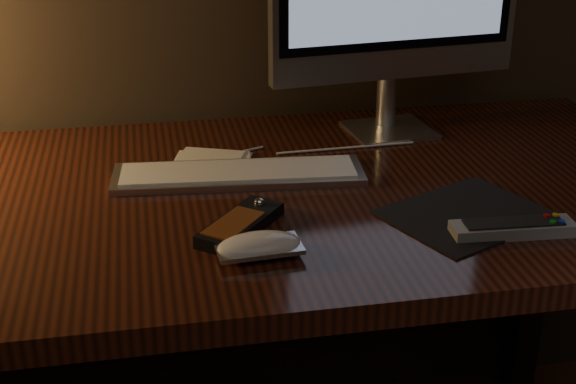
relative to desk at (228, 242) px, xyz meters
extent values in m
cube|color=#3C170D|center=(0.00, -0.07, 0.11)|extent=(1.60, 0.75, 0.04)
cube|color=black|center=(0.75, 0.25, -0.27)|extent=(0.06, 0.06, 0.71)
cube|color=black|center=(0.00, 0.27, -0.17)|extent=(1.48, 0.02, 0.51)
cube|color=silver|center=(0.34, 0.16, 0.13)|extent=(0.17, 0.16, 0.01)
cylinder|color=silver|center=(0.34, 0.19, 0.19)|extent=(0.04, 0.04, 0.11)
cube|color=silver|center=(0.02, -0.01, 0.14)|extent=(0.44, 0.16, 0.02)
cube|color=black|center=(0.35, -0.22, 0.13)|extent=(0.29, 0.27, 0.00)
ellipsoid|color=white|center=(0.01, -0.29, 0.14)|extent=(0.12, 0.07, 0.02)
cube|color=black|center=(0.00, -0.21, 0.14)|extent=(0.15, 0.16, 0.02)
cube|color=brown|center=(0.00, -0.21, 0.15)|extent=(0.10, 0.11, 0.00)
sphere|color=silver|center=(0.00, -0.21, 0.15)|extent=(0.02, 0.02, 0.02)
cube|color=gray|center=(0.39, -0.30, 0.14)|extent=(0.19, 0.06, 0.02)
cube|color=black|center=(0.39, -0.30, 0.15)|extent=(0.15, 0.04, 0.00)
cylinder|color=red|center=(0.39, -0.30, 0.15)|extent=(0.01, 0.01, 0.00)
cylinder|color=#0C8C19|center=(0.39, -0.30, 0.15)|extent=(0.01, 0.01, 0.00)
cylinder|color=gold|center=(0.39, -0.30, 0.15)|extent=(0.01, 0.01, 0.00)
cylinder|color=#1433BF|center=(0.39, -0.30, 0.15)|extent=(0.01, 0.01, 0.00)
cube|color=white|center=(-0.02, 0.07, 0.13)|extent=(0.16, 0.12, 0.01)
cylinder|color=white|center=(0.09, 0.07, 0.13)|extent=(0.54, 0.10, 0.00)
camera|label=1|loc=(-0.13, -1.27, 0.67)|focal=50.00mm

